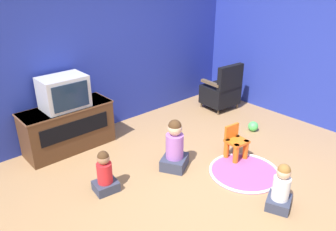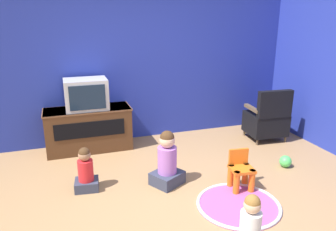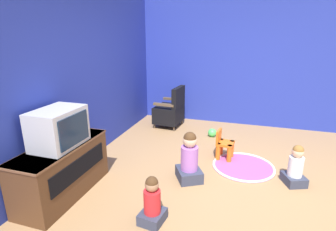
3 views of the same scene
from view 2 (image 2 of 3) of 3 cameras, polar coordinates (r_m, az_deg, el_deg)
ground_plane at (r=3.81m, az=2.65°, el=-15.25°), size 30.00×30.00×0.00m
wall_back at (r=5.40m, az=-7.00°, el=10.38°), size 5.79×0.12×2.81m
tv_cabinet at (r=5.23m, az=-13.64°, el=-2.20°), size 1.30×0.52×0.67m
television at (r=5.05m, az=-14.06°, el=3.62°), size 0.62×0.44×0.46m
black_armchair at (r=5.71m, az=16.86°, el=-0.71°), size 0.64×0.59×0.89m
yellow_kid_chair at (r=4.11m, az=12.55°, el=-9.71°), size 0.30×0.29×0.48m
play_mat at (r=3.87m, az=12.16°, el=-14.93°), size 0.94×0.94×0.04m
child_watching_left at (r=3.15m, az=14.13°, el=-18.35°), size 0.36×0.34×0.57m
child_watching_center at (r=4.08m, az=-0.15°, el=-8.00°), size 0.47×0.45×0.71m
child_watching_right at (r=4.11m, az=-14.13°, el=-9.45°), size 0.31×0.28×0.55m
toy_ball at (r=4.88m, az=19.77°, el=-7.53°), size 0.17×0.17×0.17m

